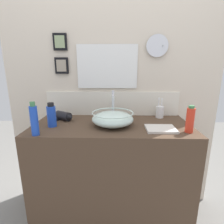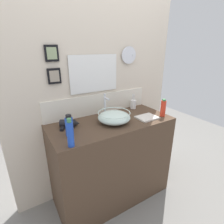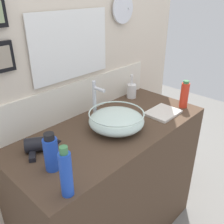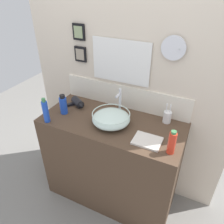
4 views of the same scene
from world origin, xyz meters
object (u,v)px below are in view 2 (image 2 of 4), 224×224
Objects in this scene: hair_drier at (69,124)px; spray_bottle at (69,126)px; soap_dispenser at (163,108)px; glass_bowl_sink at (114,117)px; faucet at (105,104)px; toothbrush_cup at (133,104)px; shampoo_bottle at (70,134)px; hand_towel at (147,117)px.

hair_drier is 1.10× the size of spray_bottle.
glass_bowl_sink is at bearing 166.14° from soap_dispenser.
toothbrush_cup is (0.42, 0.06, -0.09)m from faucet.
glass_bowl_sink is 1.69× the size of soap_dispenser.
spray_bottle reaches higher than toothbrush_cup.
spray_bottle is (-0.87, -0.26, 0.03)m from toothbrush_cup.
hair_drier is (-0.41, -0.05, -0.10)m from faucet.
soap_dispenser is at bearing -5.69° from spray_bottle.
shampoo_bottle is at bearing -157.87° from glass_bowl_sink.
toothbrush_cup is at bearing 16.76° from spray_bottle.
faucet is at bearing 143.01° from hand_towel.
shampoo_bottle is 1.19× the size of soap_dispenser.
glass_bowl_sink is at bearing 165.50° from hand_towel.
hair_drier is at bearing -173.34° from faucet.
toothbrush_cup reaches higher than glass_bowl_sink.
soap_dispenser reaches higher than glass_bowl_sink.
faucet is 1.22× the size of hair_drier.
shampoo_bottle is 0.87m from hand_towel.
glass_bowl_sink is 1.51× the size of hand_towel.
hair_drier is at bearing 73.95° from shampoo_bottle.
spray_bottle is at bearing -155.97° from faucet.
faucet is at bearing 24.03° from spray_bottle.
glass_bowl_sink is 1.76× the size of toothbrush_cup.
soap_dispenser is 0.21m from hand_towel.
spray_bottle is (-0.05, -0.16, 0.05)m from hair_drier.
hair_drier is 0.84m from toothbrush_cup.
hair_drier is 1.07× the size of soap_dispenser.
toothbrush_cup is 0.98× the size of spray_bottle.
hair_drier is at bearing -172.64° from toothbrush_cup.
soap_dispenser reaches higher than toothbrush_cup.
soap_dispenser is (1.04, 0.08, -0.01)m from shampoo_bottle.
faucet reaches higher than soap_dispenser.
shampoo_bottle is (-0.10, -0.33, 0.07)m from hair_drier.
shampoo_bottle is at bearing -172.24° from hand_towel.
faucet reaches higher than toothbrush_cup.
toothbrush_cup is at bearing 7.36° from hair_drier.
spray_bottle reaches higher than glass_bowl_sink.
shampoo_bottle reaches higher than soap_dispenser.
toothbrush_cup is at bearing 8.06° from faucet.
toothbrush_cup is (0.42, 0.23, -0.00)m from glass_bowl_sink.
spray_bottle is at bearing -175.96° from glass_bowl_sink.
spray_bottle is 1.00m from soap_dispenser.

